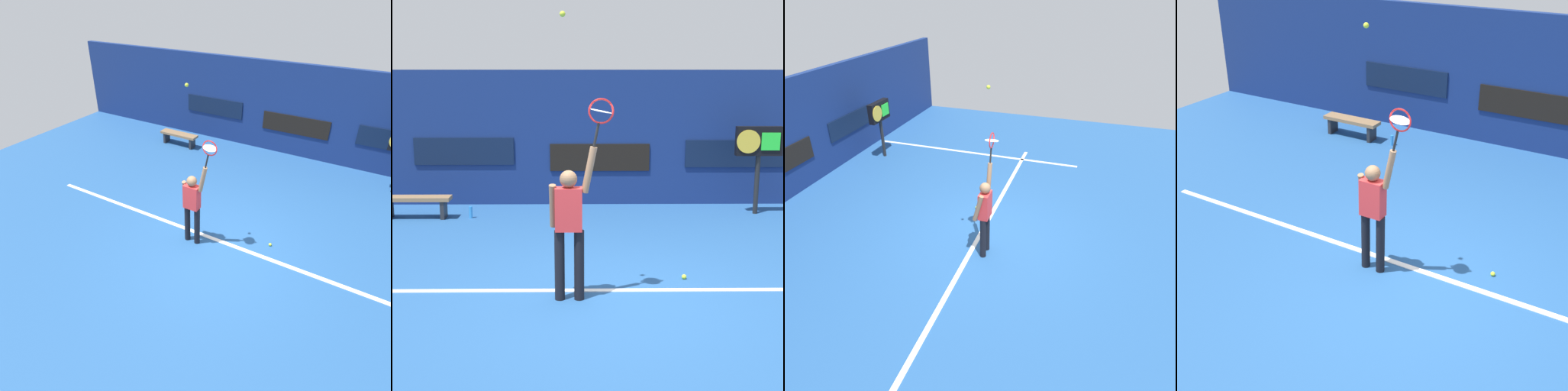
# 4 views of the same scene
# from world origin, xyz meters

# --- Properties ---
(ground_plane) EXTENTS (18.00, 18.00, 0.00)m
(ground_plane) POSITION_xyz_m (0.00, 0.00, 0.00)
(ground_plane) COLOR #23518C
(sponsor_banner_starboard) EXTENTS (2.20, 0.03, 0.60)m
(sponsor_banner_starboard) POSITION_xyz_m (3.00, 5.61, 1.14)
(sponsor_banner_starboard) COLOR #0C1933
(court_baseline) EXTENTS (10.00, 0.10, 0.01)m
(court_baseline) POSITION_xyz_m (0.00, 0.27, 0.01)
(court_baseline) COLOR white
(court_baseline) RESTS_ON ground_plane
(court_sideline) EXTENTS (0.10, 7.00, 0.01)m
(court_sideline) POSITION_xyz_m (4.38, 2.00, 0.01)
(court_sideline) COLOR white
(court_sideline) RESTS_ON ground_plane
(tennis_player) EXTENTS (0.60, 0.31, 1.99)m
(tennis_player) POSITION_xyz_m (-0.56, -0.02, 1.01)
(tennis_player) COLOR black
(tennis_player) RESTS_ON ground_plane
(tennis_racket) EXTENTS (0.37, 0.27, 0.62)m
(tennis_racket) POSITION_xyz_m (-0.17, -0.02, 2.38)
(tennis_racket) COLOR black
(tennis_ball) EXTENTS (0.07, 0.07, 0.07)m
(tennis_ball) POSITION_xyz_m (-0.62, -0.08, 3.54)
(tennis_ball) COLOR #CCE033
(scoreboard_clock) EXTENTS (0.96, 0.20, 1.83)m
(scoreboard_clock) POSITION_xyz_m (3.24, 4.69, 1.43)
(scoreboard_clock) COLOR black
(scoreboard_clock) RESTS_ON ground_plane
(spare_ball) EXTENTS (0.07, 0.07, 0.07)m
(spare_ball) POSITION_xyz_m (1.05, 0.71, 0.03)
(spare_ball) COLOR #CCE033
(spare_ball) RESTS_ON ground_plane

